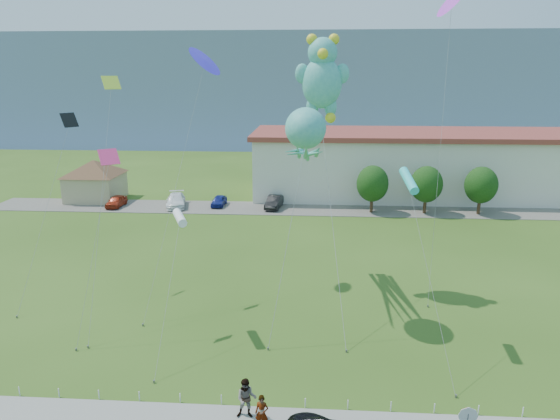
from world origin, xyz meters
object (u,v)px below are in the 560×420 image
(pavilion, at_px, (95,176))
(octopus_kite, at_px, (306,140))
(pedestrian_right, at_px, (247,399))
(parked_car_white, at_px, (176,200))
(warehouse, at_px, (488,164))
(pedestrian_left, at_px, (262,413))
(teddy_bear_kite, at_px, (322,76))
(parked_car_blue, at_px, (219,201))
(parked_car_red, at_px, (116,201))
(parked_car_black, at_px, (274,202))

(pavilion, bearing_deg, octopus_kite, -46.17)
(pedestrian_right, height_order, parked_car_white, pedestrian_right)
(warehouse, bearing_deg, parked_car_white, -167.06)
(pedestrian_left, xyz_separation_m, pedestrian_right, (-0.77, 0.77, 0.13))
(warehouse, relative_size, teddy_bear_kite, 3.40)
(parked_car_blue, xyz_separation_m, octopus_kite, (10.65, -25.57, 10.56))
(pavilion, distance_m, warehouse, 50.37)
(octopus_kite, height_order, teddy_bear_kite, teddy_bear_kite)
(pavilion, height_order, parked_car_white, pavilion)
(parked_car_white, xyz_separation_m, octopus_kite, (15.69, -24.87, 10.42))
(warehouse, height_order, parked_car_white, warehouse)
(pavilion, bearing_deg, parked_car_red, -41.21)
(pavilion, bearing_deg, teddy_bear_kite, -40.96)
(pedestrian_left, xyz_separation_m, parked_car_black, (-2.36, 38.22, -0.15))
(pedestrian_left, bearing_deg, parked_car_blue, 110.72)
(pavilion, xyz_separation_m, octopus_kite, (26.71, -27.82, 8.20))
(pavilion, bearing_deg, pedestrian_left, -58.53)
(pedestrian_right, relative_size, parked_car_red, 0.50)
(pedestrian_right, bearing_deg, parked_car_red, 117.06)
(pedestrian_right, bearing_deg, teddy_bear_kite, 76.26)
(parked_car_red, bearing_deg, pedestrian_right, -59.29)
(pavilion, distance_m, pedestrian_right, 47.09)
(parked_car_white, distance_m, teddy_bear_kite, 30.49)
(parked_car_white, bearing_deg, parked_car_black, -11.91)
(octopus_kite, bearing_deg, parked_car_red, 133.06)
(octopus_kite, bearing_deg, teddy_bear_kite, 74.86)
(warehouse, xyz_separation_m, pedestrian_left, (-24.88, -47.04, -3.20))
(pedestrian_left, bearing_deg, octopus_kite, 90.71)
(octopus_kite, relative_size, teddy_bear_kite, 0.75)
(pavilion, relative_size, parked_car_red, 2.39)
(parked_car_black, bearing_deg, pavilion, -179.29)
(octopus_kite, distance_m, teddy_bear_kite, 5.51)
(pedestrian_left, height_order, parked_car_red, pedestrian_left)
(parked_car_blue, bearing_deg, parked_car_red, -171.33)
(warehouse, xyz_separation_m, parked_car_red, (-46.09, -9.42, -3.41))
(octopus_kite, xyz_separation_m, teddy_bear_kite, (1.02, 3.76, 3.90))
(warehouse, distance_m, parked_car_white, 40.13)
(parked_car_red, bearing_deg, parked_car_black, 3.53)
(parked_car_white, relative_size, octopus_kite, 0.39)
(parked_car_blue, bearing_deg, pavilion, 175.18)
(pavilion, height_order, warehouse, warehouse)
(warehouse, bearing_deg, pedestrian_right, -119.01)
(warehouse, relative_size, octopus_kite, 4.56)
(pedestrian_right, bearing_deg, parked_car_black, 90.48)
(parked_car_black, relative_size, teddy_bear_kite, 0.24)
(pedestrian_right, bearing_deg, parked_car_white, 107.70)
(parked_car_red, distance_m, teddy_bear_kite, 34.65)
(warehouse, height_order, parked_car_blue, warehouse)
(pavilion, distance_m, parked_car_white, 11.62)
(parked_car_black, bearing_deg, octopus_kite, -73.24)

